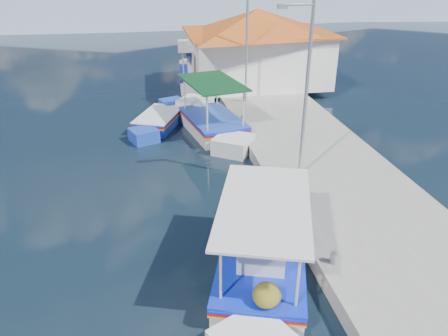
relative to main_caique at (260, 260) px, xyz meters
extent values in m
plane|color=black|center=(-1.98, 2.52, -0.48)|extent=(160.00, 160.00, 0.00)
cube|color=gray|center=(3.92, 8.52, -0.23)|extent=(5.00, 44.00, 0.50)
cylinder|color=#A5A8AD|center=(1.82, -0.48, 0.17)|extent=(0.20, 0.20, 0.30)
cylinder|color=#A5A8AD|center=(1.82, 4.52, 0.17)|extent=(0.20, 0.20, 0.30)
cylinder|color=#A5A8AD|center=(1.82, 10.52, 0.17)|extent=(0.20, 0.20, 0.30)
cylinder|color=#A5A8AD|center=(1.82, 16.52, 0.17)|extent=(0.20, 0.20, 0.30)
cube|color=silver|center=(0.02, -0.07, -0.27)|extent=(3.28, 4.59, 0.91)
cube|color=silver|center=(-0.82, 2.54, -0.15)|extent=(2.04, 2.04, 1.00)
cube|color=#0E25BD|center=(0.02, -0.07, 0.15)|extent=(3.38, 4.73, 0.06)
cube|color=#B40F1C|center=(0.02, -0.07, 0.08)|extent=(3.38, 4.73, 0.05)
cube|color=gold|center=(0.02, -0.07, 0.01)|extent=(3.38, 4.73, 0.04)
cube|color=#0E25BD|center=(0.02, -0.07, 0.22)|extent=(3.38, 4.70, 0.05)
cube|color=brown|center=(0.02, -0.07, 0.19)|extent=(3.09, 4.46, 0.05)
cube|color=silver|center=(0.11, -0.35, 0.72)|extent=(1.48, 1.54, 1.05)
cube|color=silver|center=(0.11, -0.35, 1.26)|extent=(1.61, 1.66, 0.06)
cylinder|color=beige|center=(-1.32, 1.33, 0.96)|extent=(0.07, 0.07, 1.53)
cylinder|color=beige|center=(0.29, 1.84, 0.96)|extent=(0.07, 0.07, 1.53)
cylinder|color=beige|center=(-0.24, -1.99, 0.96)|extent=(0.07, 0.07, 1.53)
cylinder|color=beige|center=(1.36, -1.47, 0.96)|extent=(0.07, 0.07, 1.53)
cube|color=silver|center=(0.02, -0.07, 1.72)|extent=(3.38, 4.63, 0.07)
ellipsoid|color=#515215|center=(-0.75, 1.08, 0.46)|extent=(0.73, 0.80, 0.54)
ellipsoid|color=#515215|center=(-0.27, 1.74, 0.42)|extent=(0.61, 0.67, 0.46)
ellipsoid|color=#515215|center=(0.73, -1.65, 0.44)|extent=(0.65, 0.71, 0.49)
sphere|color=#FF4508|center=(0.75, 0.77, 0.91)|extent=(0.38, 0.38, 0.38)
cube|color=silver|center=(0.35, 10.55, -0.24)|extent=(2.89, 4.32, 1.01)
cube|color=silver|center=(0.88, 13.17, -0.11)|extent=(2.13, 2.13, 1.12)
cube|color=silver|center=(-0.17, 8.02, -0.24)|extent=(2.07, 2.07, 0.96)
cube|color=#0E25BD|center=(0.35, 10.55, 0.23)|extent=(2.97, 4.45, 0.06)
cube|color=#B40F1C|center=(0.35, 10.55, 0.14)|extent=(2.97, 4.45, 0.05)
cube|color=gold|center=(0.35, 10.55, 0.07)|extent=(2.97, 4.45, 0.04)
cube|color=#1B3BA7|center=(0.35, 10.55, 0.30)|extent=(2.99, 4.42, 0.05)
cube|color=brown|center=(0.35, 10.55, 0.27)|extent=(2.70, 4.21, 0.05)
cylinder|color=beige|center=(-0.16, 12.36, 1.13)|extent=(0.07, 0.07, 1.71)
cylinder|color=beige|center=(1.52, 12.02, 1.13)|extent=(0.07, 0.07, 1.71)
cylinder|color=beige|center=(-0.83, 9.09, 1.13)|extent=(0.07, 0.07, 1.71)
cylinder|color=beige|center=(0.85, 8.75, 1.13)|extent=(0.07, 0.07, 1.71)
cube|color=#0B381A|center=(0.35, 10.55, 1.98)|extent=(2.99, 4.34, 0.07)
cube|color=#1B3BA7|center=(-2.17, 11.77, -0.28)|extent=(2.69, 3.45, 0.85)
cube|color=#1B3BA7|center=(-2.97, 13.66, -0.17)|extent=(1.51, 1.51, 0.94)
cube|color=#1B3BA7|center=(-1.39, 9.95, -0.28)|extent=(1.47, 1.47, 0.81)
cube|color=#0E25BD|center=(-2.17, 11.77, 0.12)|extent=(2.77, 3.55, 0.05)
cube|color=#B40F1C|center=(-2.17, 11.77, 0.04)|extent=(2.77, 3.55, 0.04)
cube|color=gold|center=(-2.17, 11.77, -0.02)|extent=(2.77, 3.55, 0.04)
cube|color=silver|center=(-2.17, 11.77, 0.18)|extent=(2.77, 3.53, 0.04)
cube|color=brown|center=(-2.17, 11.77, 0.15)|extent=(2.54, 3.34, 0.04)
cube|color=silver|center=(0.70, 19.76, -0.24)|extent=(2.58, 4.51, 1.03)
cube|color=silver|center=(0.48, 22.66, -0.11)|extent=(2.31, 2.31, 1.14)
cube|color=silver|center=(0.90, 16.95, -0.24)|extent=(2.24, 2.24, 0.97)
cube|color=#0E25BD|center=(0.70, 19.76, 0.24)|extent=(2.66, 4.65, 0.06)
cube|color=#B40F1C|center=(0.70, 19.76, 0.15)|extent=(2.66, 4.65, 0.05)
cube|color=gold|center=(0.70, 19.76, 0.08)|extent=(2.66, 4.65, 0.04)
cube|color=#0E25BD|center=(0.70, 19.76, 0.31)|extent=(2.68, 4.61, 0.05)
cube|color=brown|center=(0.70, 19.76, 0.28)|extent=(2.40, 4.41, 0.05)
cube|color=silver|center=(0.72, 19.43, 0.88)|extent=(1.35, 1.49, 1.19)
cube|color=silver|center=(0.72, 19.43, 1.49)|extent=(1.47, 1.61, 0.06)
cylinder|color=beige|center=(-0.34, 21.52, 1.15)|extent=(0.08, 0.08, 1.73)
cylinder|color=beige|center=(1.47, 21.65, 1.15)|extent=(0.08, 0.08, 1.73)
cylinder|color=beige|center=(-0.07, 17.87, 1.15)|extent=(0.08, 0.08, 1.73)
cylinder|color=beige|center=(1.74, 18.00, 1.15)|extent=(0.08, 0.08, 1.73)
cube|color=silver|center=(0.70, 19.76, 2.01)|extent=(2.70, 4.52, 0.08)
cube|color=white|center=(4.22, 17.52, 1.52)|extent=(8.00, 6.00, 3.00)
cube|color=#C7551B|center=(4.22, 17.52, 3.07)|extent=(8.64, 6.48, 0.10)
pyramid|color=#C7551B|center=(4.22, 17.52, 3.72)|extent=(10.49, 10.49, 1.40)
cube|color=brown|center=(0.24, 16.52, 1.02)|extent=(0.06, 1.00, 2.00)
cube|color=#0E25BD|center=(0.24, 19.02, 1.62)|extent=(0.06, 1.20, 0.90)
cylinder|color=#A5A8AD|center=(2.62, 4.52, 3.02)|extent=(0.12, 0.12, 6.00)
cylinder|color=#A5A8AD|center=(2.12, 4.52, 5.87)|extent=(1.00, 0.08, 0.08)
cube|color=#A5A8AD|center=(1.62, 4.52, 5.82)|extent=(0.30, 0.14, 0.14)
cylinder|color=#A5A8AD|center=(2.62, 13.52, 3.02)|extent=(0.12, 0.12, 6.00)
cone|color=slate|center=(23.02, 58.52, 1.12)|extent=(76.80, 76.80, 3.80)
camera|label=1|loc=(-2.55, -8.84, 7.16)|focal=34.63mm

